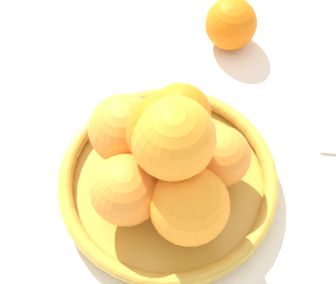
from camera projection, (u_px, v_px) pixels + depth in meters
ground_plane at (168, 186)px, 0.56m from camera, size 4.00×4.00×0.00m
fruit_bowl at (168, 180)px, 0.55m from camera, size 0.26×0.26×0.03m
orange_pile at (166, 154)px, 0.48m from camera, size 0.19×0.19×0.14m
stray_orange at (231, 24)px, 0.65m from camera, size 0.07×0.07×0.07m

